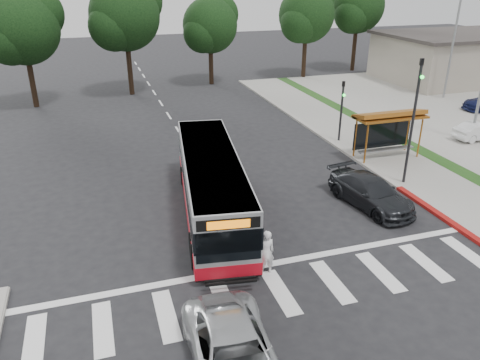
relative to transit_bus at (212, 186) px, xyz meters
name	(u,v)px	position (x,y,z in m)	size (l,w,h in m)	color
ground	(238,225)	(0.81, -1.35, -1.42)	(140.00, 140.00, 0.00)	black
sidewalk_east	(361,141)	(11.81, 6.65, -1.36)	(4.00, 40.00, 0.12)	gray
curb_east	(334,144)	(9.81, 6.65, -1.34)	(0.30, 40.00, 0.15)	#9E9991
curb_east_red	(438,214)	(9.81, -3.35, -1.34)	(0.32, 6.00, 0.15)	maroon
commercial_building	(456,59)	(30.81, 20.65, 0.78)	(14.00, 10.00, 4.40)	#A09686
building_roof_cap	(460,35)	(30.81, 20.65, 3.13)	(14.60, 10.60, 0.30)	#383330
crosswalk_ladder	(280,292)	(0.81, -6.35, -1.41)	(18.00, 2.60, 0.01)	silver
bus_shelter	(389,120)	(11.61, 3.76, 0.93)	(4.20, 1.60, 2.86)	#9E591A
traffic_signal_ne_tall	(414,112)	(10.41, 0.15, 2.46)	(0.18, 0.37, 6.50)	black
traffic_signal_ne_short	(342,105)	(10.41, 7.14, 1.06)	(0.18, 0.37, 4.00)	black
lot_light_mid	(456,29)	(24.81, 14.65, 4.49)	(1.90, 0.35, 9.01)	gray
tree_ne_a	(307,14)	(16.89, 26.72, 4.97)	(6.16, 5.74, 9.30)	black
tree_ne_b	(359,5)	(23.89, 28.72, 5.50)	(6.16, 5.74, 10.02)	black
tree_north_a	(126,14)	(-1.11, 24.72, 5.50)	(6.60, 6.15, 10.17)	black
tree_north_b	(211,24)	(6.88, 26.71, 4.24)	(5.72, 5.33, 8.43)	black
tree_north_c	(24,27)	(-9.11, 22.72, 4.87)	(6.16, 5.74, 9.30)	black
transit_bus	(212,186)	(0.00, 0.00, 0.00)	(2.38, 10.99, 2.84)	#A6A8AA
pedestrian	(266,252)	(0.71, -5.12, -0.53)	(0.65, 0.43, 1.79)	white
dark_sedan	(371,192)	(7.35, -1.47, -0.72)	(1.95, 4.81, 1.40)	black
silver_suv_south	(234,356)	(-1.80, -9.37, -0.72)	(2.32, 5.03, 1.40)	#B4B6B9
parked_car_1	(480,131)	(19.30, 4.58, -0.74)	(1.23, 3.54, 1.17)	silver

